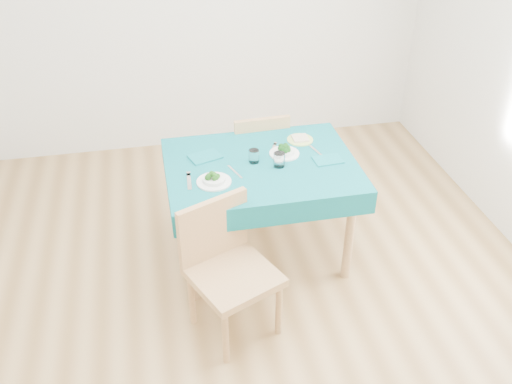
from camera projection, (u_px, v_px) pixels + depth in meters
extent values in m
cube|color=olive|center=(256.00, 299.00, 3.81)|extent=(4.00, 4.50, 0.02)
cube|color=silver|center=(203.00, 1.00, 4.89)|extent=(4.00, 0.02, 2.70)
cube|color=#095E66|center=(261.00, 210.00, 3.99)|extent=(1.26, 0.95, 0.76)
cube|color=#A97F4F|center=(233.00, 256.00, 3.27)|extent=(0.63, 0.65, 1.16)
cube|color=#A97F4F|center=(256.00, 146.00, 4.46)|extent=(0.44, 0.48, 1.04)
cube|color=silver|center=(189.00, 181.00, 3.59)|extent=(0.04, 0.20, 0.00)
cube|color=silver|center=(235.00, 172.00, 3.69)|extent=(0.08, 0.18, 0.00)
cube|color=silver|center=(273.00, 149.00, 3.94)|extent=(0.08, 0.16, 0.00)
cube|color=silver|center=(319.00, 153.00, 3.89)|extent=(0.08, 0.23, 0.00)
cube|color=#0D6971|center=(205.00, 157.00, 3.84)|extent=(0.24, 0.20, 0.01)
cube|color=#0D6971|center=(328.00, 160.00, 3.81)|extent=(0.20, 0.14, 0.01)
cylinder|color=white|center=(254.00, 156.00, 3.77)|extent=(0.07, 0.07, 0.09)
cylinder|color=white|center=(279.00, 160.00, 3.73)|extent=(0.08, 0.08, 0.10)
cylinder|color=#BDD869|center=(300.00, 140.00, 4.05)|extent=(0.19, 0.19, 0.01)
cube|color=beige|center=(300.00, 138.00, 4.04)|extent=(0.11, 0.11, 0.02)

